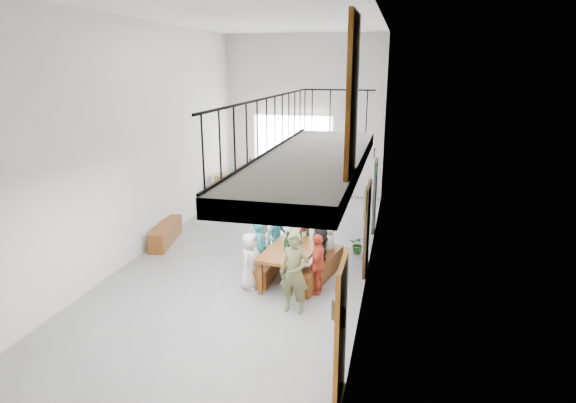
% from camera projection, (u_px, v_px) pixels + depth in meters
% --- Properties ---
extents(floor, '(12.00, 12.00, 0.00)m').
position_uv_depth(floor, '(255.00, 254.00, 11.79)').
color(floor, slate).
rests_on(floor, ground).
extents(room_walls, '(12.00, 12.00, 12.00)m').
position_uv_depth(room_walls, '(252.00, 107.00, 10.82)').
color(room_walls, silver).
rests_on(room_walls, ground).
extents(gateway_portal, '(2.80, 0.08, 2.80)m').
position_uv_depth(gateway_portal, '(293.00, 155.00, 17.06)').
color(gateway_portal, white).
rests_on(gateway_portal, ground).
extents(right_wall_decor, '(0.07, 8.28, 5.07)m').
position_uv_depth(right_wall_decor, '(363.00, 217.00, 8.97)').
color(right_wall_decor, '#914D11').
rests_on(right_wall_decor, ground).
extents(balcony, '(1.52, 5.62, 4.00)m').
position_uv_depth(balcony, '(313.00, 164.00, 7.61)').
color(balcony, silver).
rests_on(balcony, ground).
extents(tasting_table, '(1.27, 2.49, 0.79)m').
position_uv_depth(tasting_table, '(297.00, 247.00, 10.33)').
color(tasting_table, brown).
rests_on(tasting_table, ground).
extents(bench_inner, '(0.33, 1.78, 0.41)m').
position_uv_depth(bench_inner, '(272.00, 265.00, 10.67)').
color(bench_inner, brown).
rests_on(bench_inner, ground).
extents(bench_wall, '(0.70, 2.00, 0.46)m').
position_uv_depth(bench_wall, '(322.00, 270.00, 10.34)').
color(bench_wall, brown).
rests_on(bench_wall, ground).
extents(tableware, '(0.61, 1.64, 0.35)m').
position_uv_depth(tableware, '(299.00, 235.00, 10.40)').
color(tableware, black).
rests_on(tableware, tasting_table).
extents(side_bench, '(0.70, 1.81, 0.50)m').
position_uv_depth(side_bench, '(166.00, 233.00, 12.52)').
color(side_bench, brown).
rests_on(side_bench, ground).
extents(oak_barrel, '(0.70, 0.70, 1.03)m').
position_uv_depth(oak_barrel, '(224.00, 189.00, 15.92)').
color(oak_barrel, '#97673D').
rests_on(oak_barrel, ground).
extents(serving_counter, '(1.89, 0.61, 0.99)m').
position_uv_depth(serving_counter, '(271.00, 181.00, 17.19)').
color(serving_counter, '#342311').
rests_on(serving_counter, ground).
extents(counter_bottles, '(1.63, 0.11, 0.28)m').
position_uv_depth(counter_bottles, '(271.00, 163.00, 17.03)').
color(counter_bottles, black).
rests_on(counter_bottles, serving_counter).
extents(guest_left_a, '(0.44, 0.62, 1.19)m').
position_uv_depth(guest_left_a, '(250.00, 261.00, 9.87)').
color(guest_left_a, silver).
rests_on(guest_left_a, ground).
extents(guest_left_b, '(0.37, 0.50, 1.27)m').
position_uv_depth(guest_left_b, '(260.00, 249.00, 10.41)').
color(guest_left_b, teal).
rests_on(guest_left_b, ground).
extents(guest_left_c, '(0.65, 0.72, 1.20)m').
position_uv_depth(guest_left_c, '(265.00, 244.00, 10.82)').
color(guest_left_c, silver).
rests_on(guest_left_c, ground).
extents(guest_left_d, '(0.74, 0.90, 1.22)m').
position_uv_depth(guest_left_d, '(278.00, 234.00, 11.44)').
color(guest_left_d, teal).
rests_on(guest_left_d, ground).
extents(guest_right_a, '(0.35, 0.76, 1.27)m').
position_uv_depth(guest_right_a, '(318.00, 264.00, 9.62)').
color(guest_right_a, red).
rests_on(guest_right_a, ground).
extents(guest_right_b, '(0.69, 1.14, 1.17)m').
position_uv_depth(guest_right_b, '(320.00, 253.00, 10.29)').
color(guest_right_b, black).
rests_on(guest_right_b, ground).
extents(guest_right_c, '(0.53, 0.63, 1.09)m').
position_uv_depth(guest_right_c, '(328.00, 244.00, 10.92)').
color(guest_right_c, silver).
rests_on(guest_right_c, ground).
extents(host_standing, '(0.61, 0.44, 1.56)m').
position_uv_depth(host_standing, '(294.00, 273.00, 8.86)').
color(host_standing, brown).
rests_on(host_standing, ground).
extents(potted_plant, '(0.46, 0.42, 0.45)m').
position_uv_depth(potted_plant, '(358.00, 245.00, 11.81)').
color(potted_plant, '#134314').
rests_on(potted_plant, ground).
extents(bicycle_near, '(1.91, 1.15, 0.95)m').
position_uv_depth(bicycle_near, '(308.00, 184.00, 16.76)').
color(bicycle_near, black).
rests_on(bicycle_near, ground).
extents(bicycle_far, '(1.78, 0.65, 1.05)m').
position_uv_depth(bicycle_far, '(317.00, 187.00, 16.18)').
color(bicycle_far, black).
rests_on(bicycle_far, ground).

